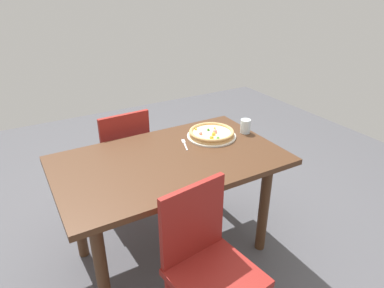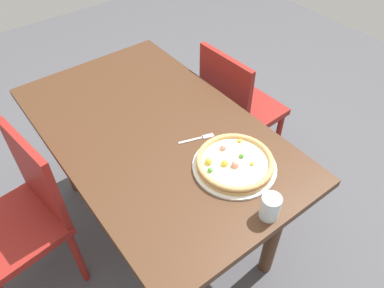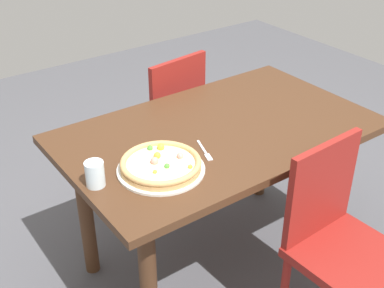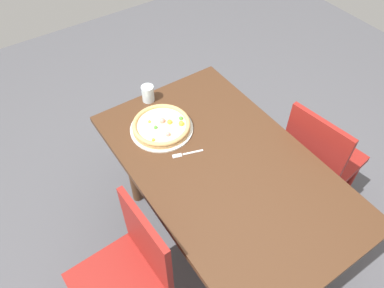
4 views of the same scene
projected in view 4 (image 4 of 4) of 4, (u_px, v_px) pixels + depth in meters
name	position (u px, v px, depth m)	size (l,w,h in m)	color
ground_plane	(217.00, 237.00, 2.44)	(6.00, 6.00, 0.00)	#4C4C51
dining_table	(224.00, 178.00, 1.95)	(1.42, 0.85, 0.76)	#472B19
chair_near	(318.00, 158.00, 2.24)	(0.45, 0.45, 0.90)	maroon
chair_far	(129.00, 273.00, 1.77)	(0.42, 0.42, 0.90)	maroon
plate	(162.00, 129.00, 2.03)	(0.35, 0.35, 0.01)	silver
pizza	(162.00, 125.00, 2.01)	(0.32, 0.32, 0.05)	tan
fork	(185.00, 154.00, 1.91)	(0.07, 0.16, 0.00)	silver
drinking_glass	(148.00, 93.00, 2.16)	(0.07, 0.07, 0.10)	silver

